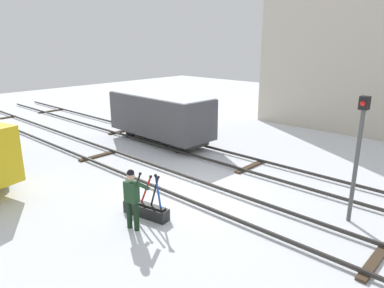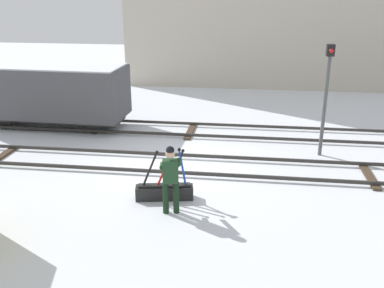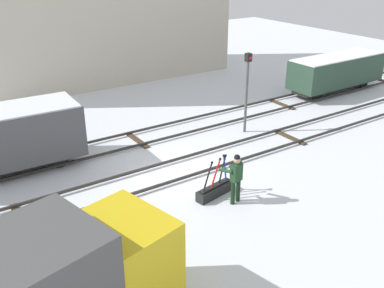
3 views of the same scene
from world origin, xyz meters
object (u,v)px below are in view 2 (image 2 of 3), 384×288
at_px(rail_worker, 171,176).
at_px(signal_post, 326,89).
at_px(switch_lever_frame, 165,190).
at_px(freight_car_back_track, 52,92).

relative_size(rail_worker, signal_post, 0.48).
bearing_deg(switch_lever_frame, rail_worker, -77.49).
height_order(rail_worker, signal_post, signal_post).
distance_m(rail_worker, signal_post, 6.37).
bearing_deg(signal_post, freight_car_back_track, 169.72).
relative_size(switch_lever_frame, rail_worker, 0.88).
height_order(switch_lever_frame, signal_post, signal_post).
distance_m(switch_lever_frame, rail_worker, 1.07).
xyz_separation_m(switch_lever_frame, freight_car_back_track, (-5.62, 5.71, 1.18)).
distance_m(rail_worker, freight_car_back_track, 8.73).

